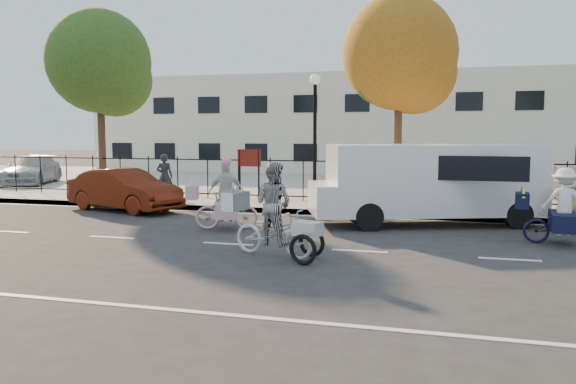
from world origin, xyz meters
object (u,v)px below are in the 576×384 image
(bull_bike, at_px, (562,214))
(lot_car_c, at_px, (355,175))
(lot_car_a, at_px, (31,170))
(zebra_trike, at_px, (274,220))
(white_van, at_px, (429,180))
(lamppost, at_px, (315,115))
(pedestrian, at_px, (165,176))
(red_sedan, at_px, (124,190))
(lot_car_d, at_px, (576,182))
(unicorn_bike, at_px, (225,203))

(bull_bike, xyz_separation_m, lot_car_c, (-6.01, 8.92, 0.10))
(lot_car_a, bearing_deg, bull_bike, -42.06)
(lot_car_c, bearing_deg, zebra_trike, -97.84)
(zebra_trike, xyz_separation_m, white_van, (2.95, 5.05, 0.47))
(lamppost, bearing_deg, pedestrian, -178.72)
(zebra_trike, distance_m, lot_car_c, 11.79)
(red_sedan, bearing_deg, zebra_trike, -110.25)
(red_sedan, height_order, lot_car_c, lot_car_c)
(bull_bike, bearing_deg, lot_car_d, -8.72)
(lamppost, relative_size, lot_car_c, 1.10)
(zebra_trike, height_order, unicorn_bike, zebra_trike)
(lamppost, height_order, lot_car_c, lamppost)
(white_van, bearing_deg, lot_car_c, 94.39)
(lamppost, distance_m, lot_car_c, 4.73)
(bull_bike, relative_size, lot_car_d, 0.48)
(red_sedan, relative_size, pedestrian, 2.55)
(lamppost, relative_size, bull_bike, 2.28)
(white_van, distance_m, lot_car_d, 7.29)
(white_van, height_order, lot_car_c, white_van)
(red_sedan, height_order, pedestrian, pedestrian)
(pedestrian, distance_m, lot_car_d, 14.52)
(white_van, bearing_deg, zebra_trike, -140.15)
(lot_car_d, bearing_deg, unicorn_bike, -144.74)
(lamppost, distance_m, unicorn_bike, 5.68)
(bull_bike, xyz_separation_m, lot_car_a, (-21.17, 8.41, 0.10))
(bull_bike, height_order, lot_car_a, bull_bike)
(red_sedan, bearing_deg, unicorn_bike, -100.81)
(lot_car_a, relative_size, lot_car_d, 1.13)
(unicorn_bike, bearing_deg, bull_bike, -108.04)
(unicorn_bike, distance_m, lot_car_c, 9.26)
(unicorn_bike, xyz_separation_m, red_sedan, (-4.48, 2.47, -0.02))
(red_sedan, bearing_deg, lot_car_d, -51.99)
(unicorn_bike, bearing_deg, lot_car_c, -31.69)
(zebra_trike, bearing_deg, pedestrian, 57.45)
(zebra_trike, distance_m, white_van, 5.87)
(pedestrian, bearing_deg, lot_car_d, -179.73)
(red_sedan, xyz_separation_m, lot_car_a, (-8.61, 6.05, 0.12))
(zebra_trike, xyz_separation_m, red_sedan, (-6.62, 5.23, -0.07))
(zebra_trike, xyz_separation_m, lot_car_d, (7.81, 10.47, 0.08))
(bull_bike, xyz_separation_m, red_sedan, (-12.56, 2.36, -0.02))
(bull_bike, bearing_deg, zebra_trike, 120.90)
(unicorn_bike, bearing_deg, white_van, -84.56)
(red_sedan, xyz_separation_m, lot_car_d, (14.43, 5.25, 0.15))
(lot_car_a, xyz_separation_m, lot_car_c, (15.16, 0.51, 0.00))
(lamppost, bearing_deg, lot_car_c, 79.00)
(unicorn_bike, height_order, lot_car_a, unicorn_bike)
(pedestrian, relative_size, lot_car_a, 0.36)
(white_van, relative_size, lot_car_c, 1.70)
(unicorn_bike, distance_m, white_van, 5.62)
(pedestrian, bearing_deg, lamppost, 170.18)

